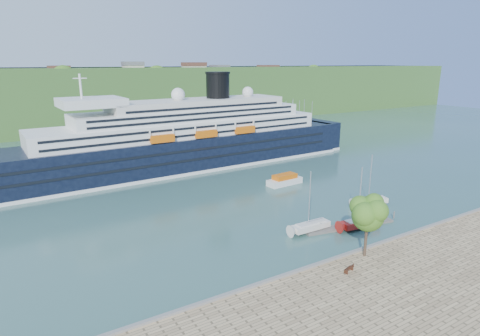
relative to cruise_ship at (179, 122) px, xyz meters
name	(u,v)px	position (x,y,z in m)	size (l,w,h in m)	color
ground	(372,252)	(4.47, -57.46, -11.95)	(400.00, 400.00, 0.00)	#315851
far_hillside	(109,96)	(4.47, 87.54, 0.05)	(400.00, 50.00, 24.00)	#375F26
quay_coping	(374,245)	(4.47, -57.66, -10.80)	(220.00, 0.50, 0.30)	slate
cruise_ship	(179,122)	(0.00, 0.00, 0.00)	(106.46, 15.50, 23.91)	black
park_bench	(349,268)	(-3.90, -60.96, -10.44)	(1.61, 0.66, 1.03)	#462214
promenade_tree	(367,223)	(1.16, -58.96, -6.28)	(5.64, 5.64, 9.35)	#356C1C
floating_pontoon	(349,226)	(8.46, -49.35, -11.77)	(16.31, 1.99, 0.36)	#68635C
sailboat_white_near	(312,203)	(1.73, -47.53, -7.17)	(7.41, 2.06, 9.57)	silver
sailboat_red	(362,200)	(9.42, -50.75, -7.00)	(7.67, 2.13, 9.91)	maroon
sailboat_white_far	(372,182)	(19.26, -44.31, -7.22)	(7.32, 2.03, 9.46)	silver
tender_launch	(285,179)	(13.94, -24.94, -10.79)	(8.39, 2.87, 2.32)	#D25D0C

